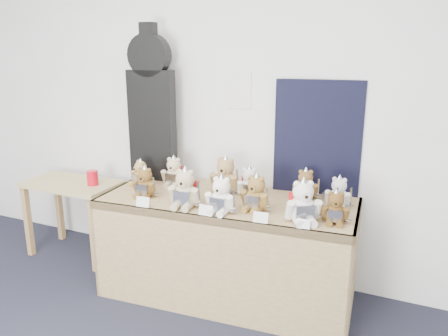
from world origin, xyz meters
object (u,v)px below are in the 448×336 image
at_px(teddy_front_left, 185,190).
at_px(teddy_back_centre_right, 249,183).
at_px(teddy_back_end, 338,194).
at_px(teddy_front_centre, 221,196).
at_px(side_table, 73,195).
at_px(teddy_back_left, 174,173).
at_px(guitar_case, 152,106).
at_px(teddy_back_far_left, 140,174).
at_px(display_table, 224,223).
at_px(teddy_front_end, 335,209).
at_px(teddy_back_centre_left, 225,177).
at_px(red_cup, 93,178).
at_px(teddy_front_far_right, 303,203).
at_px(teddy_front_far_left, 145,183).
at_px(teddy_front_right, 256,194).
at_px(teddy_back_right, 305,186).

bearing_deg(teddy_front_left, teddy_back_centre_right, 44.31).
bearing_deg(teddy_back_end, teddy_front_centre, -146.67).
relative_size(side_table, teddy_back_left, 3.15).
relative_size(guitar_case, teddy_back_far_left, 5.37).
distance_m(display_table, teddy_front_end, 0.83).
bearing_deg(display_table, teddy_back_centre_right, 55.99).
distance_m(teddy_back_left, teddy_back_centre_left, 0.45).
distance_m(display_table, red_cup, 1.32).
xyz_separation_m(side_table, teddy_back_centre_right, (1.65, 0.08, 0.30)).
xyz_separation_m(teddy_front_centre, teddy_front_far_right, (0.54, 0.06, 0.01)).
bearing_deg(teddy_front_far_left, teddy_front_right, -0.57).
bearing_deg(side_table, teddy_front_far_right, -6.96).
distance_m(display_table, guitar_case, 1.14).
bearing_deg(teddy_front_left, teddy_back_far_left, 146.62).
height_order(side_table, teddy_back_far_left, teddy_back_far_left).
bearing_deg(red_cup, teddy_front_right, -6.93).
xyz_separation_m(red_cup, teddy_back_far_left, (0.53, -0.04, 0.11)).
distance_m(guitar_case, teddy_back_left, 0.58).
distance_m(teddy_front_far_right, teddy_back_right, 0.45).
bearing_deg(teddy_back_right, red_cup, 170.00).
xyz_separation_m(red_cup, teddy_front_right, (1.56, -0.19, 0.13)).
bearing_deg(teddy_front_end, teddy_back_centre_left, 153.66).
height_order(display_table, teddy_back_far_left, teddy_back_far_left).
distance_m(guitar_case, teddy_back_far_left, 0.56).
relative_size(side_table, guitar_case, 0.66).
distance_m(display_table, teddy_front_right, 0.38).
xyz_separation_m(guitar_case, teddy_front_end, (1.57, -0.36, -0.52)).
bearing_deg(red_cup, teddy_back_right, 5.51).
relative_size(side_table, teddy_back_right, 3.31).
bearing_deg(teddy_front_far_right, display_table, 138.33).
xyz_separation_m(teddy_front_right, teddy_back_centre_left, (-0.34, 0.26, 0.01)).
bearing_deg(display_table, teddy_back_end, 12.46).
bearing_deg(teddy_front_centre, teddy_front_left, -179.67).
bearing_deg(teddy_front_end, display_table, 165.74).
bearing_deg(teddy_back_centre_right, teddy_front_end, -43.03).
bearing_deg(teddy_front_centre, teddy_back_far_left, 161.49).
relative_size(teddy_front_far_right, teddy_back_centre_left, 0.99).
bearing_deg(teddy_back_right, teddy_front_end, -68.06).
height_order(teddy_front_far_left, teddy_back_centre_left, teddy_back_centre_left).
bearing_deg(teddy_back_far_left, red_cup, -157.90).
height_order(guitar_case, teddy_front_far_left, guitar_case).
bearing_deg(display_table, teddy_back_far_left, 168.95).
xyz_separation_m(red_cup, teddy_back_centre_right, (1.42, 0.07, 0.11)).
xyz_separation_m(teddy_front_far_left, teddy_back_end, (1.34, 0.36, -0.00)).
relative_size(teddy_back_left, teddy_back_right, 1.05).
relative_size(display_table, teddy_back_centre_right, 7.69).
bearing_deg(red_cup, teddy_back_centre_right, 2.79).
relative_size(guitar_case, teddy_back_end, 5.18).
relative_size(guitar_case, teddy_back_right, 5.01).
height_order(red_cup, teddy_front_left, teddy_front_left).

